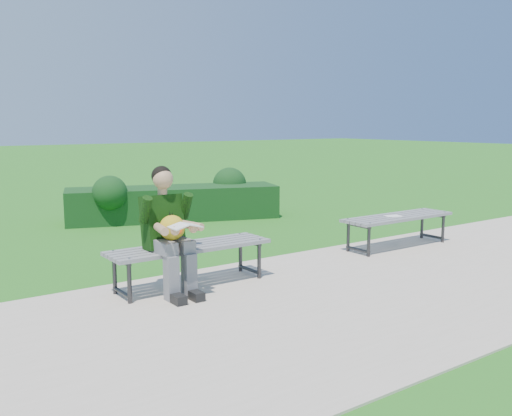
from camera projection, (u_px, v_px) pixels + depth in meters
ground at (257, 261)px, 7.38m from camera, size 80.00×80.00×0.00m
walkway at (354, 292)px, 5.97m from camera, size 30.00×3.50×0.02m
hedge at (175, 200)px, 10.51m from camera, size 3.91×2.12×0.90m
bench_left at (190, 250)px, 6.13m from camera, size 1.80×0.50×0.46m
bench_right at (398, 219)px, 8.06m from camera, size 1.80×0.50×0.46m
seated_boy at (168, 227)px, 5.83m from camera, size 0.56×0.76×1.31m
paper_sheet at (393, 216)px, 7.99m from camera, size 0.25×0.21×0.01m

